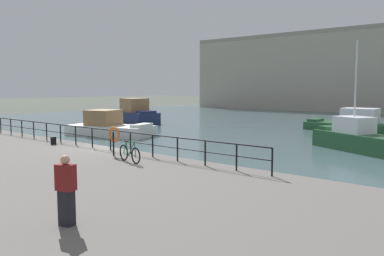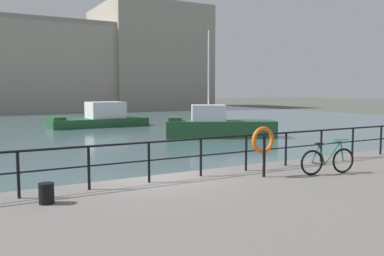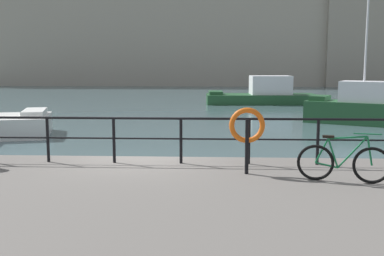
{
  "view_description": "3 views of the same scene",
  "coord_description": "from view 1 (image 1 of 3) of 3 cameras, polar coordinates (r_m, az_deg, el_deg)",
  "views": [
    {
      "loc": [
        17.52,
        -13.64,
        3.98
      ],
      "look_at": [
        2.79,
        3.81,
        1.63
      ],
      "focal_mm": 37.23,
      "sensor_mm": 36.0,
      "label": 1
    },
    {
      "loc": [
        -4.63,
        -10.31,
        3.1
      ],
      "look_at": [
        3.27,
        3.55,
        1.6
      ],
      "focal_mm": 37.99,
      "sensor_mm": 36.0,
      "label": 2
    },
    {
      "loc": [
        1.84,
        -11.24,
        3.02
      ],
      "look_at": [
        1.19,
        2.75,
        1.04
      ],
      "focal_mm": 43.16,
      "sensor_mm": 36.0,
      "label": 3
    }
  ],
  "objects": [
    {
      "name": "quay_railing",
      "position": [
        22.28,
        -14.11,
        -0.83
      ],
      "size": [
        22.0,
        0.07,
        1.08
      ],
      "color": "black",
      "rests_on": "quay_promenade"
    },
    {
      "name": "standing_person",
      "position": [
        9.94,
        -17.59,
        -8.43
      ],
      "size": [
        0.5,
        0.39,
        1.69
      ],
      "rotation": [
        0.0,
        0.0,
        4.98
      ],
      "color": "black",
      "rests_on": "quay_promenade"
    },
    {
      "name": "parked_bicycle",
      "position": [
        17.59,
        -8.93,
        -3.62
      ],
      "size": [
        1.75,
        0.41,
        0.98
      ],
      "rotation": [
        0.0,
        0.0,
        -0.2
      ],
      "color": "black",
      "rests_on": "quay_promenade"
    },
    {
      "name": "life_ring_stand",
      "position": [
        19.31,
        -11.08,
        -1.06
      ],
      "size": [
        0.75,
        0.16,
        1.4
      ],
      "color": "black",
      "rests_on": "quay_promenade"
    },
    {
      "name": "ground_plane",
      "position": [
        22.56,
        -11.77,
        -4.4
      ],
      "size": [
        240.0,
        240.0,
        0.0
      ],
      "primitive_type": "plane",
      "color": "#4C5147"
    },
    {
      "name": "moored_small_launch",
      "position": [
        39.01,
        22.2,
        0.68
      ],
      "size": [
        8.26,
        3.22,
        2.08
      ],
      "rotation": [
        0.0,
        0.0,
        3.19
      ],
      "color": "#23512D",
      "rests_on": "water_basin"
    },
    {
      "name": "moored_harbor_tender",
      "position": [
        33.43,
        -11.78,
        0.17
      ],
      "size": [
        7.69,
        4.74,
        2.09
      ],
      "rotation": [
        0.0,
        0.0,
        0.26
      ],
      "color": "white",
      "rests_on": "water_basin"
    },
    {
      "name": "water_basin",
      "position": [
        47.38,
        18.32,
        0.78
      ],
      "size": [
        80.0,
        60.0,
        0.01
      ],
      "primitive_type": "cube",
      "color": "#476066",
      "rests_on": "ground_plane"
    },
    {
      "name": "moored_blue_motorboat",
      "position": [
        26.64,
        23.04,
        -1.49
      ],
      "size": [
        7.15,
        4.94,
        6.85
      ],
      "rotation": [
        0.0,
        0.0,
        2.67
      ],
      "color": "#23512D",
      "rests_on": "water_basin"
    },
    {
      "name": "mooring_bollard",
      "position": [
        24.17,
        -19.24,
        -1.7
      ],
      "size": [
        0.32,
        0.32,
        0.44
      ],
      "primitive_type": "cylinder",
      "color": "black",
      "rests_on": "quay_promenade"
    },
    {
      "name": "moored_white_yacht",
      "position": [
        45.12,
        -8.63,
        1.99
      ],
      "size": [
        8.56,
        4.39,
        2.73
      ],
      "rotation": [
        0.0,
        0.0,
        -0.21
      ],
      "color": "navy",
      "rests_on": "water_basin"
    }
  ]
}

